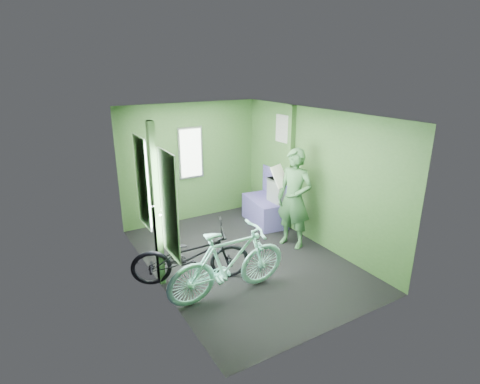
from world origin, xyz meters
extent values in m
plane|color=black|center=(0.00, 0.00, 0.00)|extent=(4.00, 4.00, 0.00)
cube|color=silver|center=(0.00, 0.00, 2.30)|extent=(2.80, 4.00, 0.02)
cube|color=#315427|center=(0.00, 2.00, 1.15)|extent=(2.80, 0.02, 2.30)
cube|color=#315427|center=(0.00, -2.00, 1.15)|extent=(2.80, 0.02, 2.30)
cube|color=#315427|center=(-1.40, 0.00, 1.15)|extent=(0.02, 4.00, 2.30)
cube|color=#315427|center=(1.40, 0.00, 1.15)|extent=(0.02, 4.00, 2.30)
cube|color=#315427|center=(-1.36, 0.00, 1.15)|extent=(0.08, 0.12, 2.30)
cube|color=silver|center=(-1.35, -0.55, 1.35)|extent=(0.02, 0.56, 1.34)
cube|color=silver|center=(-1.35, 0.55, 1.35)|extent=(0.02, 0.56, 1.34)
cube|color=white|center=(-1.34, -0.55, 1.88)|extent=(0.00, 0.12, 0.12)
cube|color=white|center=(-1.34, 0.55, 1.88)|extent=(0.00, 0.12, 0.12)
cylinder|color=silver|center=(-1.29, 0.00, 1.10)|extent=(0.03, 0.40, 0.03)
cube|color=#315427|center=(1.35, 0.60, 1.15)|extent=(0.10, 0.10, 2.30)
cube|color=white|center=(1.38, 0.90, 1.85)|extent=(0.02, 0.40, 0.50)
cube|color=silver|center=(0.00, 1.96, 1.35)|extent=(0.50, 0.02, 1.00)
imported|color=black|center=(-0.99, -0.23, 0.00)|extent=(1.80, 1.22, 0.95)
imported|color=#91E3DB|center=(-0.70, -0.80, 0.00)|extent=(1.72, 0.67, 1.09)
imported|color=#335E36|center=(0.98, -0.01, 0.84)|extent=(0.61, 0.72, 1.69)
cube|color=silver|center=(0.87, 0.27, 1.18)|extent=(0.37, 0.30, 0.35)
cube|color=gray|center=(1.26, 0.80, 0.47)|extent=(0.28, 0.39, 0.94)
cube|color=navy|center=(1.12, 1.04, 0.25)|extent=(0.67, 1.05, 0.49)
cube|color=navy|center=(1.36, 1.04, 0.77)|extent=(0.19, 0.99, 0.55)
camera|label=1|loc=(-2.76, -4.59, 2.94)|focal=28.00mm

